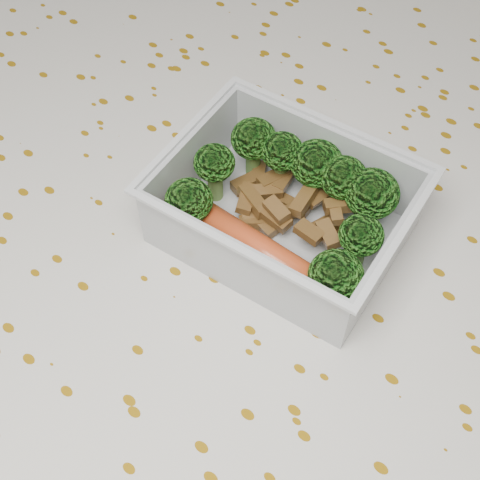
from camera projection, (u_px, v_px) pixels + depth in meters
The scene contains 6 objects.
dining_table at pixel (233, 324), 0.57m from camera, with size 1.40×0.90×0.75m.
tablecloth at pixel (233, 293), 0.53m from camera, with size 1.46×0.96×0.19m.
lunch_container at pixel (284, 215), 0.49m from camera, with size 0.19×0.16×0.06m.
broccoli_florets at pixel (302, 190), 0.49m from camera, with size 0.16×0.13×0.05m.
meat_pile at pixel (285, 206), 0.50m from camera, with size 0.11×0.07×0.03m.
sausage at pixel (261, 252), 0.47m from camera, with size 0.16×0.02×0.02m.
Camera 1 is at (0.17, -0.21, 1.17)m, focal length 50.00 mm.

